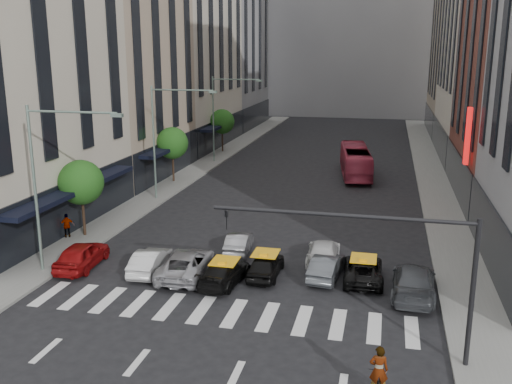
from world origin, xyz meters
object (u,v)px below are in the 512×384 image
Objects in this scene: car_white_front at (150,261)px; taxi_left at (225,272)px; streetlamp_near at (49,168)px; car_red at (82,255)px; taxi_center at (266,265)px; streetlamp_far at (222,108)px; bus at (356,161)px; pedestrian_far at (67,226)px; streetlamp_mid at (165,128)px.

car_white_front reaches higher than taxi_left.
streetlamp_near is 2.05× the size of car_red.
car_red is at bearing 6.18° from taxi_center.
streetlamp_far is (0.00, 32.00, 0.00)m from streetlamp_near.
car_red reaches higher than taxi_center.
car_red is 1.04× the size of taxi_left.
bus reaches higher than pedestrian_far.
pedestrian_far is at bearing -95.46° from streetlamp_far.
car_red is 1.10× the size of car_white_front.
pedestrian_far reaches higher than taxi_left.
streetlamp_near is 32.29m from bus.
streetlamp_mid is 19.58m from bus.
streetlamp_mid is at bearing -133.91° from pedestrian_far.
streetlamp_near is 0.87× the size of bus.
streetlamp_far is 2.05× the size of car_red.
streetlamp_mid is (0.00, 16.00, 0.00)m from streetlamp_near.
streetlamp_near and streetlamp_mid have the same top height.
streetlamp_near reaches higher than car_white_front.
bus is (14.31, 28.60, -4.46)m from streetlamp_near.
streetlamp_far is at bearing -20.70° from bus.
car_white_front is 4.46m from taxi_left.
car_red is (0.84, 1.09, -5.16)m from streetlamp_near.
streetlamp_mid is 18.61m from taxi_left.
pedestrian_far is (-2.56, 5.28, -4.97)m from streetlamp_near.
streetlamp_far is at bearing 90.00° from streetlamp_mid.
pedestrian_far is (-11.82, 4.53, 0.32)m from taxi_left.
car_white_front is 0.38× the size of bus.
car_red is (0.84, -30.91, -5.16)m from streetlamp_far.
streetlamp_far is at bearing -125.96° from pedestrian_far.
streetlamp_far is 2.14× the size of taxi_left.
bus is at bearing -120.25° from car_red.
bus is at bearing 63.42° from streetlamp_near.
taxi_left is 2.68× the size of pedestrian_far.
car_red is at bearing 52.37° from streetlamp_near.
taxi_left is 2.34m from taxi_center.
pedestrian_far is (-7.40, 3.96, 0.28)m from car_white_front.
car_white_front is 2.53× the size of pedestrian_far.
streetlamp_mid is at bearing -51.13° from taxi_left.
streetlamp_near reaches higher than bus.
car_white_front is at bearing -71.74° from streetlamp_mid.
bus is (14.31, -3.40, -4.46)m from streetlamp_far.
streetlamp_far is (0.00, 16.00, 0.00)m from streetlamp_mid.
streetlamp_mid is 15.79m from car_red.
taxi_left is (9.26, -15.25, -5.29)m from streetlamp_mid.
pedestrian_far reaches higher than car_red.
streetlamp_near is at bearing 11.25° from taxi_center.
streetlamp_mid reaches higher than taxi_center.
streetlamp_near is 7.26m from car_white_front.
taxi_center is 14.05m from pedestrian_far.
car_red is 0.42× the size of bus.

